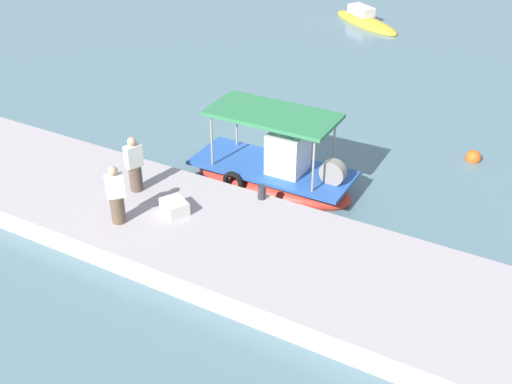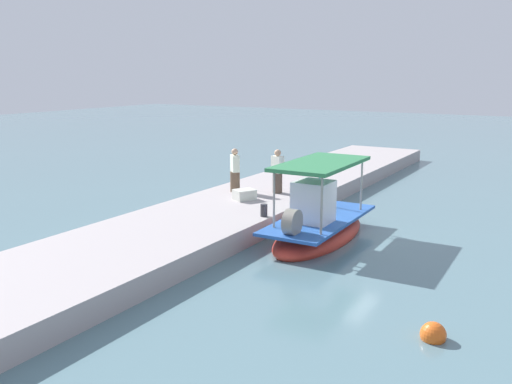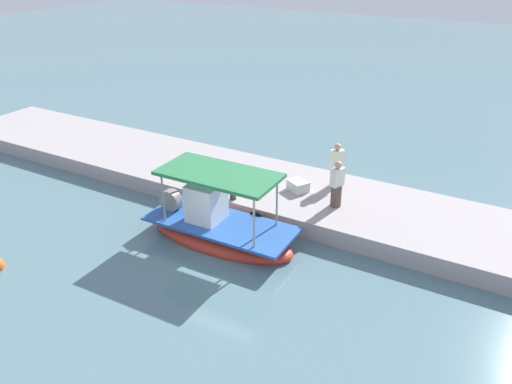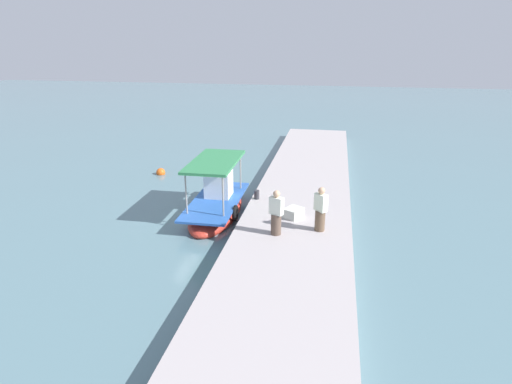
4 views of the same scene
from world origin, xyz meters
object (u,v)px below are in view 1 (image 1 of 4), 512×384
Objects in this scene: fisherman_near_bollard at (116,197)px; cargo_crate at (175,207)px; moored_boat_near at (365,21)px; marker_buoy at (473,158)px; main_fishing_boat at (274,174)px; mooring_bollard at (262,192)px; fisherman_by_crate at (135,167)px.

fisherman_near_bollard is 1.69m from cargo_crate.
moored_boat_near is at bearing 93.77° from fisherman_near_bollard.
cargo_crate reaches higher than moored_boat_near.
moored_boat_near is (-1.54, 23.34, -1.33)m from fisherman_near_bollard.
main_fishing_boat is at bearing -136.39° from marker_buoy.
fisherman_near_bollard is 4.19× the size of mooring_bollard.
fisherman_by_crate is at bearing -135.29° from marker_buoy.
cargo_crate reaches higher than marker_buoy.
fisherman_by_crate is 3.26× the size of marker_buoy.
marker_buoy is (8.29, 8.21, -1.36)m from fisherman_by_crate.
fisherman_near_bollard reaches higher than moored_boat_near.
cargo_crate is at bearing -83.23° from moored_boat_near.
main_fishing_boat is 3.12× the size of fisherman_near_bollard.
mooring_bollard reaches higher than moored_boat_near.
mooring_bollard is 2.62m from cargo_crate.
cargo_crate is (-1.80, -1.90, -0.01)m from mooring_bollard.
main_fishing_boat is at bearing 63.68° from fisherman_near_bollard.
mooring_bollard is at bearing -77.67° from moored_boat_near.
cargo_crate is (1.75, -0.49, -0.60)m from fisherman_by_crate.
fisherman_by_crate reaches higher than marker_buoy.
fisherman_near_bollard is at bearing -116.32° from main_fishing_boat.
moored_boat_near is at bearing 101.96° from main_fishing_boat.
fisherman_by_crate reaches higher than mooring_bollard.
main_fishing_boat is 3.13× the size of fisherman_by_crate.
marker_buoy is 0.11× the size of moored_boat_near.
main_fishing_boat reaches higher than mooring_bollard.
cargo_crate is (-1.29, -3.69, 0.38)m from main_fishing_boat.
main_fishing_boat is 13.08× the size of mooring_bollard.
fisherman_near_bollard is at bearing -86.23° from moored_boat_near.
fisherman_by_crate is at bearing -158.28° from mooring_bollard.
cargo_crate is 22.38m from moored_boat_near.
mooring_bollard reaches higher than marker_buoy.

